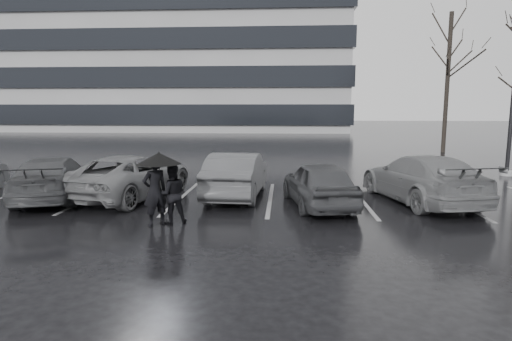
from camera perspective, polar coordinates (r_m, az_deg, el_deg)
The scene contains 12 objects.
ground at distance 10.93m, azimuth -1.67°, elevation -6.47°, with size 160.00×160.00×0.00m, color black.
office_building at distance 63.93m, azimuth -18.35°, elevation 18.44°, with size 61.00×26.00×29.00m.
car_main at distance 12.32m, azimuth 8.37°, elevation -1.75°, with size 1.54×3.83×1.31m, color black.
car_west_a at distance 13.51m, azimuth -2.58°, elevation -0.54°, with size 1.49×4.28×1.41m, color #2E2E31.
car_west_b at distance 13.99m, azimuth -16.37°, elevation -0.72°, with size 2.22×4.82×1.34m, color #4E4E50.
car_west_c at distance 14.50m, azimuth -25.41°, elevation -0.93°, with size 1.84×4.52×1.31m, color black.
car_east at distance 13.63m, azimuth 21.17°, elevation -1.00°, with size 1.99×4.90×1.42m, color #4E4E50.
pedestrian_left at distance 10.45m, azimuth -13.32°, elevation -2.69°, with size 0.61×0.40×1.67m, color black.
pedestrian_right at distance 10.57m, azimuth -11.17°, elevation -3.10°, with size 0.71×0.55×1.46m, color black.
umbrella at distance 10.29m, azimuth -12.83°, elevation 1.57°, with size 1.05×1.05×1.78m.
stall_stripes at distance 13.44m, azimuth -4.06°, elevation -3.65°, with size 19.72×5.00×0.00m.
tree_north at distance 29.31m, azimuth 24.14°, elevation 10.54°, with size 0.26×0.26×8.50m, color black.
Camera 1 is at (1.02, -10.52, 2.82)m, focal length 30.00 mm.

